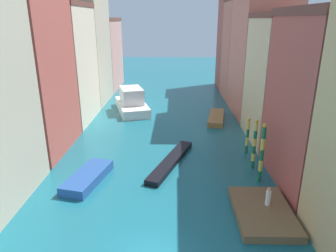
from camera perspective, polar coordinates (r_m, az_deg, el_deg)
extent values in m
plane|color=#196070|center=(41.13, -0.70, 0.29)|extent=(154.00, 154.00, 0.00)
cube|color=#B25147|center=(34.09, -24.87, 11.62)|extent=(6.75, 9.80, 19.67)
cube|color=beige|center=(43.75, -18.70, 10.34)|extent=(6.75, 9.94, 14.68)
cube|color=brown|center=(43.39, -19.83, 20.32)|extent=(6.89, 10.14, 0.59)
cube|color=#BCB299|center=(53.14, -15.28, 14.36)|extent=(6.75, 10.02, 18.93)
cube|color=tan|center=(64.17, -12.27, 12.57)|extent=(6.75, 11.89, 12.88)
cube|color=brown|center=(63.81, -12.71, 18.60)|extent=(6.89, 12.13, 0.62)
cube|color=#B25147|center=(27.60, 26.96, 3.34)|extent=(6.75, 10.33, 13.47)
cube|color=beige|center=(36.60, 20.53, 7.51)|extent=(6.75, 9.22, 13.31)
cube|color=brown|center=(36.00, 21.86, 18.36)|extent=(6.89, 9.40, 0.56)
cube|color=#C6705B|center=(46.39, 16.72, 13.55)|extent=(6.75, 11.64, 18.79)
cube|color=#C6705B|center=(56.54, 13.89, 13.21)|extent=(6.75, 8.75, 15.98)
cube|color=brown|center=(56.37, 14.60, 21.56)|extent=(6.89, 8.92, 0.53)
cube|color=#B25147|center=(64.41, 12.40, 14.35)|extent=(6.75, 7.11, 16.82)
cube|color=brown|center=(23.79, 17.02, -14.88)|extent=(3.94, 6.04, 0.57)
cylinder|color=white|center=(23.85, 17.92, -12.44)|extent=(0.36, 0.36, 1.15)
sphere|color=tan|center=(23.50, 18.10, -10.97)|extent=(0.26, 0.26, 0.26)
cylinder|color=#197247|center=(28.10, 16.45, -8.76)|extent=(0.34, 0.34, 0.98)
cylinder|color=#E5D14C|center=(27.67, 16.64, -6.96)|extent=(0.34, 0.34, 0.98)
cylinder|color=#197247|center=(27.27, 16.83, -5.10)|extent=(0.34, 0.34, 0.98)
cylinder|color=#E5D14C|center=(26.89, 17.03, -3.19)|extent=(0.34, 0.34, 0.98)
cylinder|color=#197247|center=(26.55, 17.23, -1.22)|extent=(0.34, 0.34, 0.98)
sphere|color=gold|center=(26.35, 17.36, 0.06)|extent=(0.38, 0.38, 0.38)
cylinder|color=#197247|center=(30.32, 15.26, -6.78)|extent=(0.31, 0.31, 0.74)
cylinder|color=#E5D14C|center=(30.01, 15.38, -5.50)|extent=(0.31, 0.31, 0.74)
cylinder|color=#197247|center=(29.71, 15.51, -4.19)|extent=(0.31, 0.31, 0.74)
cylinder|color=#E5D14C|center=(29.44, 15.64, -2.87)|extent=(0.31, 0.31, 0.74)
cylinder|color=#197247|center=(29.18, 15.76, -1.51)|extent=(0.31, 0.31, 0.74)
cylinder|color=#E5D14C|center=(28.93, 15.89, -0.13)|extent=(0.31, 0.31, 0.74)
sphere|color=gold|center=(28.78, 15.98, 0.80)|extent=(0.35, 0.35, 0.35)
cylinder|color=#197247|center=(33.27, 14.20, -4.16)|extent=(0.28, 0.28, 0.89)
cylinder|color=#E5D14C|center=(32.94, 14.33, -2.73)|extent=(0.28, 0.28, 0.89)
cylinder|color=#197247|center=(32.63, 14.45, -1.28)|extent=(0.28, 0.28, 0.89)
cylinder|color=#E5D14C|center=(32.34, 14.58, 0.21)|extent=(0.28, 0.28, 0.89)
sphere|color=gold|center=(32.17, 14.67, 1.15)|extent=(0.31, 0.31, 0.31)
cube|color=white|center=(47.26, -6.64, 3.50)|extent=(6.46, 10.04, 1.31)
cube|color=silver|center=(46.82, -6.72, 5.61)|extent=(4.27, 5.44, 2.27)
cube|color=black|center=(30.11, 0.56, -6.47)|extent=(4.41, 9.40, 0.52)
cube|color=#234C93|center=(27.76, -14.52, -9.12)|extent=(3.42, 6.11, 0.82)
cube|color=olive|center=(43.37, 8.85, 1.55)|extent=(3.07, 7.29, 0.70)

